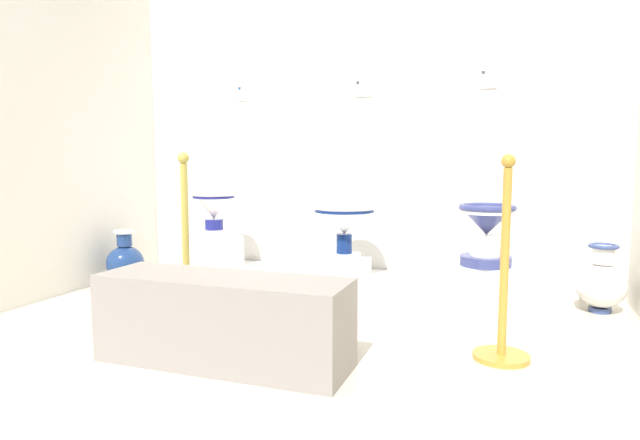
{
  "coord_description": "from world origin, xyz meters",
  "views": [
    {
      "loc": [
        2.88,
        -0.99,
        0.91
      ],
      "look_at": [
        1.66,
        2.44,
        0.51
      ],
      "focal_mm": 30.37,
      "sensor_mm": 36.0,
      "label": 1
    }
  ],
  "objects_px": {
    "antique_toilet_broad_patterned": "(214,207)",
    "stanchion_post_near_right": "(503,302)",
    "info_placard_first": "(243,93)",
    "plinth_block_squat_floral": "(485,279)",
    "decorative_vase_spare": "(125,262)",
    "museum_bench": "(223,320)",
    "antique_toilet_squat_floral": "(487,228)",
    "decorative_vase_corner": "(601,283)",
    "antique_toilet_central_ornate": "(344,219)",
    "info_placard_third": "(489,78)",
    "plinth_block_central_ornate": "(344,269)",
    "plinth_block_broad_patterned": "(215,254)",
    "stanchion_post_near_left": "(187,273)",
    "info_placard_second": "(363,88)"
  },
  "relations": [
    {
      "from": "antique_toilet_broad_patterned",
      "to": "stanchion_post_near_right",
      "type": "height_order",
      "value": "stanchion_post_near_right"
    },
    {
      "from": "info_placard_first",
      "to": "stanchion_post_near_right",
      "type": "height_order",
      "value": "info_placard_first"
    },
    {
      "from": "plinth_block_squat_floral",
      "to": "info_placard_first",
      "type": "relative_size",
      "value": 2.97
    },
    {
      "from": "plinth_block_squat_floral",
      "to": "decorative_vase_spare",
      "type": "height_order",
      "value": "decorative_vase_spare"
    },
    {
      "from": "plinth_block_squat_floral",
      "to": "museum_bench",
      "type": "relative_size",
      "value": 0.31
    },
    {
      "from": "antique_toilet_squat_floral",
      "to": "decorative_vase_corner",
      "type": "distance_m",
      "value": 0.77
    },
    {
      "from": "antique_toilet_central_ornate",
      "to": "decorative_vase_spare",
      "type": "xyz_separation_m",
      "value": [
        -1.62,
        -0.23,
        -0.35
      ]
    },
    {
      "from": "info_placard_first",
      "to": "info_placard_third",
      "type": "distance_m",
      "value": 1.85
    },
    {
      "from": "stanchion_post_near_right",
      "to": "decorative_vase_corner",
      "type": "bearing_deg",
      "value": 61.82
    },
    {
      "from": "antique_toilet_squat_floral",
      "to": "museum_bench",
      "type": "xyz_separation_m",
      "value": [
        -1.07,
        -1.32,
        -0.31
      ]
    },
    {
      "from": "info_placard_third",
      "to": "decorative_vase_spare",
      "type": "relative_size",
      "value": 0.33
    },
    {
      "from": "antique_toilet_broad_patterned",
      "to": "info_placard_first",
      "type": "height_order",
      "value": "info_placard_first"
    },
    {
      "from": "plinth_block_central_ornate",
      "to": "plinth_block_broad_patterned",
      "type": "bearing_deg",
      "value": -179.38
    },
    {
      "from": "decorative_vase_spare",
      "to": "stanchion_post_near_right",
      "type": "xyz_separation_m",
      "value": [
        2.66,
        -0.67,
        0.1
      ]
    },
    {
      "from": "plinth_block_squat_floral",
      "to": "info_placard_third",
      "type": "relative_size",
      "value": 2.64
    },
    {
      "from": "plinth_block_broad_patterned",
      "to": "info_placard_third",
      "type": "distance_m",
      "value": 2.29
    },
    {
      "from": "plinth_block_broad_patterned",
      "to": "decorative_vase_spare",
      "type": "bearing_deg",
      "value": -161.19
    },
    {
      "from": "antique_toilet_central_ornate",
      "to": "stanchion_post_near_left",
      "type": "relative_size",
      "value": 0.44
    },
    {
      "from": "antique_toilet_broad_patterned",
      "to": "plinth_block_broad_patterned",
      "type": "bearing_deg",
      "value": 180.0
    },
    {
      "from": "antique_toilet_squat_floral",
      "to": "info_placard_second",
      "type": "xyz_separation_m",
      "value": [
        -0.91,
        0.49,
        0.93
      ]
    },
    {
      "from": "antique_toilet_central_ornate",
      "to": "decorative_vase_corner",
      "type": "relative_size",
      "value": 1.01
    },
    {
      "from": "decorative_vase_spare",
      "to": "stanchion_post_near_left",
      "type": "relative_size",
      "value": 0.42
    },
    {
      "from": "antique_toilet_central_ornate",
      "to": "info_placard_first",
      "type": "distance_m",
      "value": 1.41
    },
    {
      "from": "antique_toilet_squat_floral",
      "to": "info_placard_first",
      "type": "height_order",
      "value": "info_placard_first"
    },
    {
      "from": "info_placard_first",
      "to": "plinth_block_squat_floral",
      "type": "bearing_deg",
      "value": -14.46
    },
    {
      "from": "info_placard_first",
      "to": "info_placard_second",
      "type": "relative_size",
      "value": 0.88
    },
    {
      "from": "plinth_block_squat_floral",
      "to": "info_placard_third",
      "type": "xyz_separation_m",
      "value": [
        -0.04,
        0.49,
        1.27
      ]
    },
    {
      "from": "plinth_block_central_ornate",
      "to": "info_placard_first",
      "type": "height_order",
      "value": "info_placard_first"
    },
    {
      "from": "info_placard_first",
      "to": "decorative_vase_corner",
      "type": "xyz_separation_m",
      "value": [
        2.55,
        -0.3,
        -1.27
      ]
    },
    {
      "from": "plinth_block_broad_patterned",
      "to": "plinth_block_squat_floral",
      "type": "xyz_separation_m",
      "value": [
        1.91,
        -0.04,
        -0.04
      ]
    },
    {
      "from": "plinth_block_squat_floral",
      "to": "decorative_vase_corner",
      "type": "relative_size",
      "value": 0.84
    },
    {
      "from": "plinth_block_squat_floral",
      "to": "decorative_vase_corner",
      "type": "xyz_separation_m",
      "value": [
        0.67,
        0.18,
        -0.01
      ]
    },
    {
      "from": "info_placard_third",
      "to": "museum_bench",
      "type": "xyz_separation_m",
      "value": [
        -1.03,
        -1.8,
        -1.27
      ]
    },
    {
      "from": "antique_toilet_broad_patterned",
      "to": "plinth_block_squat_floral",
      "type": "bearing_deg",
      "value": -1.31
    },
    {
      "from": "stanchion_post_near_left",
      "to": "stanchion_post_near_right",
      "type": "relative_size",
      "value": 1.02
    },
    {
      "from": "plinth_block_broad_patterned",
      "to": "info_placard_second",
      "type": "relative_size",
      "value": 2.87
    },
    {
      "from": "antique_toilet_squat_floral",
      "to": "info_placard_third",
      "type": "distance_m",
      "value": 1.08
    },
    {
      "from": "antique_toilet_broad_patterned",
      "to": "plinth_block_central_ornate",
      "type": "height_order",
      "value": "antique_toilet_broad_patterned"
    },
    {
      "from": "info_placard_first",
      "to": "antique_toilet_broad_patterned",
      "type": "bearing_deg",
      "value": -93.44
    },
    {
      "from": "info_placard_third",
      "to": "plinth_block_squat_floral",
      "type": "bearing_deg",
      "value": -85.43
    },
    {
      "from": "antique_toilet_broad_patterned",
      "to": "info_placard_third",
      "type": "relative_size",
      "value": 2.61
    },
    {
      "from": "decorative_vase_spare",
      "to": "antique_toilet_central_ornate",
      "type": "bearing_deg",
      "value": 7.91
    },
    {
      "from": "antique_toilet_broad_patterned",
      "to": "antique_toilet_central_ornate",
      "type": "xyz_separation_m",
      "value": [
        0.99,
        0.01,
        -0.05
      ]
    },
    {
      "from": "info_placard_second",
      "to": "info_placard_third",
      "type": "distance_m",
      "value": 0.87
    },
    {
      "from": "plinth_block_broad_patterned",
      "to": "info_placard_third",
      "type": "height_order",
      "value": "info_placard_third"
    },
    {
      "from": "antique_toilet_broad_patterned",
      "to": "plinth_block_central_ornate",
      "type": "bearing_deg",
      "value": 0.62
    },
    {
      "from": "antique_toilet_central_ornate",
      "to": "info_placard_second",
      "type": "relative_size",
      "value": 3.13
    },
    {
      "from": "plinth_block_central_ornate",
      "to": "stanchion_post_near_left",
      "type": "height_order",
      "value": "stanchion_post_near_left"
    },
    {
      "from": "plinth_block_squat_floral",
      "to": "antique_toilet_squat_floral",
      "type": "relative_size",
      "value": 0.93
    },
    {
      "from": "decorative_vase_corner",
      "to": "info_placard_third",
      "type": "bearing_deg",
      "value": 156.75
    }
  ]
}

